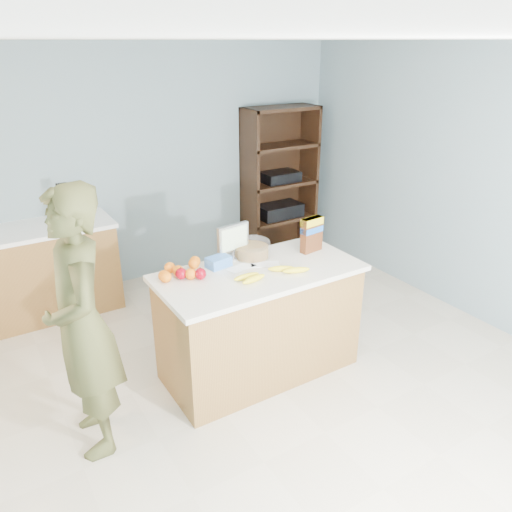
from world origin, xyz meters
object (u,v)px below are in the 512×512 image
shelving_unit (277,185)px  person (82,326)px  cereal_box (312,232)px  counter_peninsula (259,326)px  tv (233,239)px

shelving_unit → person: 3.59m
person → cereal_box: 1.91m
shelving_unit → person: size_ratio=1.01×
counter_peninsula → tv: tv is taller
shelving_unit → person: bearing=-143.6°
shelving_unit → cereal_box: size_ratio=6.24×
counter_peninsula → cereal_box: bearing=9.7°
counter_peninsula → tv: bearing=99.7°
shelving_unit → cereal_box: 2.20m
person → counter_peninsula: bearing=97.5°
counter_peninsula → shelving_unit: (1.55, 2.05, 0.45)m
cereal_box → tv: bearing=161.1°
tv → cereal_box: bearing=-18.9°
person → tv: 1.35m
person → cereal_box: person is taller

